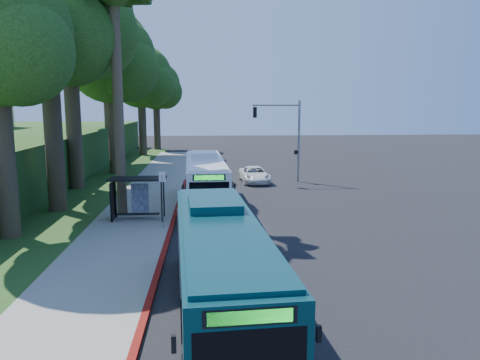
{
  "coord_description": "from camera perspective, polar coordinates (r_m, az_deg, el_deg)",
  "views": [
    {
      "loc": [
        -2.9,
        -29.67,
        6.74
      ],
      "look_at": [
        -0.86,
        1.0,
        1.7
      ],
      "focal_mm": 35.0,
      "sensor_mm": 36.0,
      "label": 1
    }
  ],
  "objects": [
    {
      "name": "tree_2",
      "position": [
        46.68,
        -15.34,
        13.58
      ],
      "size": [
        8.82,
        8.4,
        15.12
      ],
      "color": "#382B1E",
      "rests_on": "ground"
    },
    {
      "name": "grass_verge",
      "position": [
        36.73,
        -19.7,
        -1.77
      ],
      "size": [
        8.0,
        70.0,
        0.06
      ],
      "primitive_type": "cube",
      "color": "#234719",
      "rests_on": "ground"
    },
    {
      "name": "pickup",
      "position": [
        40.36,
        1.78,
        0.67
      ],
      "size": [
        2.59,
        5.03,
        1.36
      ],
      "primitive_type": "imported",
      "rotation": [
        0.0,
        0.0,
        0.07
      ],
      "color": "white",
      "rests_on": "ground"
    },
    {
      "name": "ground",
      "position": [
        30.57,
        1.74,
        -3.43
      ],
      "size": [
        140.0,
        140.0,
        0.0
      ],
      "primitive_type": "plane",
      "color": "black",
      "rests_on": "ground"
    },
    {
      "name": "teal_bus",
      "position": [
        14.84,
        -2.49,
        -10.55
      ],
      "size": [
        3.34,
        11.83,
        3.48
      ],
      "rotation": [
        0.0,
        0.0,
        0.07
      ],
      "color": "#0A3339",
      "rests_on": "ground"
    },
    {
      "name": "tree_4",
      "position": [
        62.31,
        -11.9,
        11.87
      ],
      "size": [
        8.4,
        8.0,
        14.14
      ],
      "color": "#382B1E",
      "rests_on": "ground"
    },
    {
      "name": "tree_0",
      "position": [
        31.46,
        -22.34,
        16.79
      ],
      "size": [
        8.4,
        8.0,
        15.7
      ],
      "color": "#382B1E",
      "rests_on": "ground"
    },
    {
      "name": "tree_1",
      "position": [
        39.54,
        -20.08,
        17.48
      ],
      "size": [
        10.5,
        10.0,
        18.26
      ],
      "color": "#382B1E",
      "rests_on": "ground"
    },
    {
      "name": "red_curb",
      "position": [
        26.61,
        -8.24,
        -5.31
      ],
      "size": [
        0.25,
        30.0,
        0.13
      ],
      "primitive_type": "cube",
      "color": "maroon",
      "rests_on": "ground"
    },
    {
      "name": "palm_tree",
      "position": [
        29.22,
        -15.12,
        20.13
      ],
      "size": [
        4.2,
        4.2,
        14.4
      ],
      "color": "#4C3F2D",
      "rests_on": "ground"
    },
    {
      "name": "bus_shelter",
      "position": [
        27.61,
        -12.82,
        -1.22
      ],
      "size": [
        3.2,
        1.51,
        2.55
      ],
      "color": "black",
      "rests_on": "ground"
    },
    {
      "name": "tree_5",
      "position": [
        70.1,
        -10.14,
        10.99
      ],
      "size": [
        7.35,
        7.0,
        12.86
      ],
      "color": "#382B1E",
      "rests_on": "ground"
    },
    {
      "name": "traffic_signal_pole",
      "position": [
        40.3,
        5.78,
        5.97
      ],
      "size": [
        4.1,
        0.3,
        7.0
      ],
      "color": "gray",
      "rests_on": "ground"
    },
    {
      "name": "white_bus",
      "position": [
        31.0,
        -4.25,
        -0.11
      ],
      "size": [
        2.97,
        11.65,
        3.44
      ],
      "rotation": [
        0.0,
        0.0,
        0.04
      ],
      "color": "white",
      "rests_on": "ground"
    },
    {
      "name": "sidewalk",
      "position": [
        30.73,
        -11.96,
        -3.45
      ],
      "size": [
        4.5,
        70.0,
        0.12
      ],
      "primitive_type": "cube",
      "color": "gray",
      "rests_on": "ground"
    },
    {
      "name": "stop_sign_pole",
      "position": [
        25.23,
        -9.43,
        -1.45
      ],
      "size": [
        0.35,
        0.06,
        3.17
      ],
      "color": "gray",
      "rests_on": "ground"
    },
    {
      "name": "tree_3",
      "position": [
        55.02,
        -15.81,
        14.44
      ],
      "size": [
        10.08,
        9.6,
        17.28
      ],
      "color": "#382B1E",
      "rests_on": "ground"
    }
  ]
}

